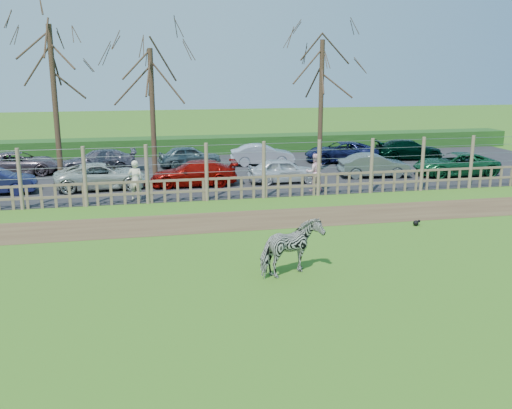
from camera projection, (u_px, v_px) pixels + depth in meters
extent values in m
plane|color=#589B29|center=(240.00, 262.00, 16.95)|extent=(120.00, 120.00, 0.00)
cube|color=brown|center=(219.00, 222.00, 21.23)|extent=(34.00, 2.80, 0.01)
cube|color=#232326|center=(192.00, 173.00, 30.73)|extent=(44.00, 13.00, 0.04)
cube|color=#1E4716|center=(182.00, 146.00, 37.26)|extent=(46.00, 2.00, 1.10)
cube|color=brown|center=(207.00, 190.00, 24.45)|extent=(30.00, 0.06, 0.10)
cube|color=brown|center=(207.00, 179.00, 24.33)|extent=(30.00, 0.06, 0.10)
cylinder|color=brown|center=(20.00, 179.00, 22.77)|extent=(0.16, 0.16, 2.50)
cylinder|color=brown|center=(85.00, 177.00, 23.26)|extent=(0.16, 0.16, 2.50)
cylinder|color=brown|center=(147.00, 174.00, 23.76)|extent=(0.16, 0.16, 2.50)
cylinder|color=brown|center=(207.00, 172.00, 24.26)|extent=(0.16, 0.16, 2.50)
cylinder|color=brown|center=(264.00, 170.00, 24.76)|extent=(0.16, 0.16, 2.50)
cylinder|color=brown|center=(319.00, 168.00, 25.26)|extent=(0.16, 0.16, 2.50)
cylinder|color=brown|center=(372.00, 166.00, 25.76)|extent=(0.16, 0.16, 2.50)
cylinder|color=brown|center=(422.00, 164.00, 26.25)|extent=(0.16, 0.16, 2.50)
cylinder|color=brown|center=(471.00, 162.00, 26.75)|extent=(0.16, 0.16, 2.50)
cylinder|color=gray|center=(207.00, 172.00, 24.26)|extent=(30.00, 0.02, 0.02)
cylinder|color=gray|center=(206.00, 163.00, 24.17)|extent=(30.00, 0.02, 0.02)
cylinder|color=gray|center=(206.00, 154.00, 24.07)|extent=(30.00, 0.02, 0.02)
cylinder|color=gray|center=(206.00, 145.00, 23.99)|extent=(30.00, 0.02, 0.02)
cylinder|color=#3D2B1E|center=(55.00, 108.00, 26.65)|extent=(0.26, 0.26, 7.50)
cylinder|color=#3D2B1E|center=(153.00, 115.00, 28.61)|extent=(0.26, 0.26, 6.50)
cylinder|color=#3D2B1E|center=(321.00, 107.00, 30.82)|extent=(0.26, 0.26, 7.00)
imported|color=gray|center=(291.00, 248.00, 15.70)|extent=(2.03, 1.55, 1.56)
imported|color=beige|center=(135.00, 180.00, 24.33)|extent=(0.70, 0.53, 1.72)
imported|color=beige|center=(315.00, 172.00, 26.13)|extent=(0.87, 0.69, 1.72)
sphere|color=black|center=(416.00, 223.00, 20.70)|extent=(0.20, 0.20, 0.20)
sphere|color=black|center=(419.00, 221.00, 20.71)|extent=(0.10, 0.10, 0.10)
imported|color=beige|center=(102.00, 176.00, 26.63)|extent=(4.45, 2.29, 1.20)
imported|color=#920C07|center=(194.00, 173.00, 27.32)|extent=(4.21, 1.88, 1.20)
imported|color=silver|center=(283.00, 170.00, 28.05)|extent=(3.54, 1.48, 1.20)
imported|color=#576260|center=(374.00, 165.00, 29.44)|extent=(3.77, 1.69, 1.20)
imported|color=#12522B|center=(455.00, 164.00, 29.82)|extent=(4.46, 2.32, 1.20)
imported|color=#62535C|center=(19.00, 163.00, 30.09)|extent=(4.36, 2.09, 1.20)
imported|color=#5A5461|center=(97.00, 161.00, 30.74)|extent=(4.22, 1.90, 1.20)
imported|color=slate|center=(190.00, 156.00, 32.40)|extent=(3.66, 1.80, 1.20)
imported|color=#B5B8C6|center=(262.00, 155.00, 32.97)|extent=(3.73, 1.55, 1.20)
imported|color=#141942|center=(341.00, 152.00, 34.02)|extent=(4.54, 2.54, 1.20)
imported|color=black|center=(409.00, 150.00, 34.97)|extent=(4.30, 2.16, 1.20)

